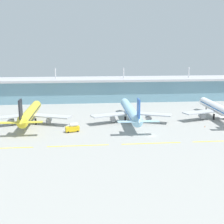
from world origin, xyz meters
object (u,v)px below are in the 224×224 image
object	(u,v)px
safety_cone_left_wingtip	(205,126)
airliner_near_middle	(30,113)
fuel_truck	(73,128)
airliner_center	(130,111)
airliner_far_middle	(218,109)

from	to	relation	value
safety_cone_left_wingtip	airliner_near_middle	bearing A→B (deg)	170.33
airliner_near_middle	fuel_truck	bearing A→B (deg)	-37.74
fuel_truck	safety_cone_left_wingtip	size ratio (longest dim) A/B	10.91
airliner_near_middle	safety_cone_left_wingtip	xyz separation A→B (m)	(99.21, -16.91, -6.09)
airliner_near_middle	airliner_center	size ratio (longest dim) A/B	0.89
fuel_truck	safety_cone_left_wingtip	distance (m)	74.09
fuel_truck	airliner_center	bearing A→B (deg)	29.54
airliner_center	safety_cone_left_wingtip	distance (m)	43.74
fuel_truck	airliner_near_middle	bearing A→B (deg)	142.26
airliner_center	safety_cone_left_wingtip	world-z (taller)	airliner_center
airliner_near_middle	airliner_far_middle	distance (m)	115.39
airliner_center	safety_cone_left_wingtip	size ratio (longest dim) A/B	96.85
airliner_near_middle	airliner_center	bearing A→B (deg)	-0.19
airliner_near_middle	airliner_far_middle	world-z (taller)	same
airliner_far_middle	fuel_truck	size ratio (longest dim) A/B	8.26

